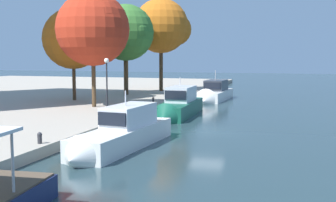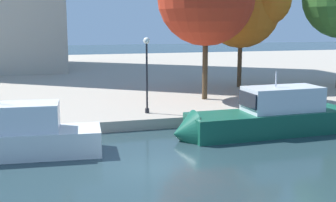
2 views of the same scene
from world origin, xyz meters
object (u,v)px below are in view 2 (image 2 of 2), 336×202
(motor_yacht_2, at_px, (263,121))
(tree_0, at_px, (247,7))
(mooring_bollard_2, at_px, (275,103))
(lamp_post, at_px, (147,67))

(motor_yacht_2, distance_m, tree_0, 15.52)
(mooring_bollard_2, bearing_deg, tree_0, 75.92)
(motor_yacht_2, bearing_deg, lamp_post, -40.02)
(motor_yacht_2, relative_size, lamp_post, 2.27)
(motor_yacht_2, bearing_deg, tree_0, -113.00)
(motor_yacht_2, xyz_separation_m, lamp_post, (-5.76, 4.54, 2.83))
(mooring_bollard_2, xyz_separation_m, tree_0, (2.42, 9.65, 6.52))
(lamp_post, bearing_deg, motor_yacht_2, -38.27)
(tree_0, bearing_deg, mooring_bollard_2, -104.08)
(mooring_bollard_2, bearing_deg, motor_yacht_2, -128.27)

